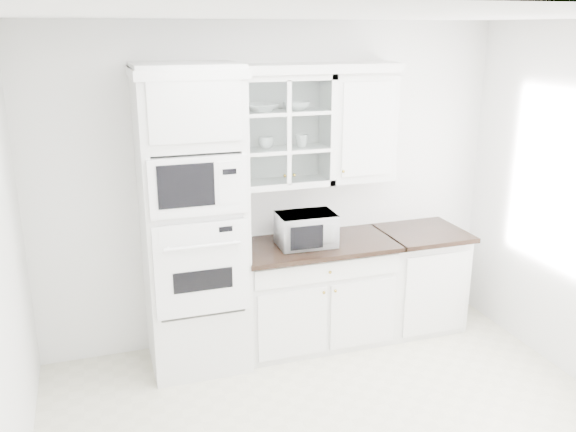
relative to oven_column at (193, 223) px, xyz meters
name	(u,v)px	position (x,y,z in m)	size (l,w,h in m)	color
room_shell	(334,170)	(0.75, -0.99, 0.58)	(4.00, 3.50, 2.70)	white
oven_column	(193,223)	(0.00, 0.00, 0.00)	(0.76, 0.68, 2.40)	silver
base_cabinet_run	(315,292)	(1.03, 0.03, -0.74)	(1.32, 0.67, 0.92)	silver
extra_base_cabinet	(418,277)	(2.03, 0.03, -0.74)	(0.72, 0.67, 0.92)	silver
upper_cabinet_glass	(283,130)	(0.78, 0.17, 0.65)	(0.80, 0.33, 0.90)	silver
upper_cabinet_solid	(359,126)	(1.46, 0.17, 0.65)	(0.55, 0.33, 0.90)	silver
crown_molding	(270,69)	(0.68, 0.14, 1.14)	(2.14, 0.38, 0.07)	white
countertop_microwave	(306,229)	(0.92, 0.00, -0.14)	(0.47, 0.39, 0.27)	white
bowl_a	(261,107)	(0.60, 0.17, 0.84)	(0.25, 0.25, 0.06)	white
bowl_b	(296,106)	(0.89, 0.16, 0.84)	(0.21, 0.21, 0.07)	white
cup_a	(266,143)	(0.64, 0.17, 0.56)	(0.12, 0.12, 0.10)	white
cup_b	(302,140)	(0.94, 0.15, 0.56)	(0.11, 0.11, 0.10)	white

